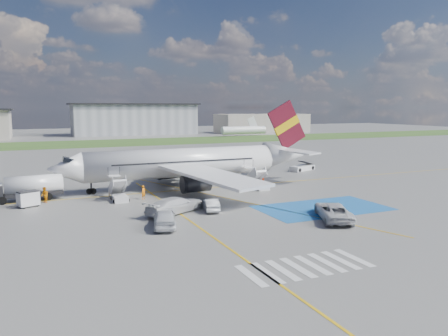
{
  "coord_description": "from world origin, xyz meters",
  "views": [
    {
      "loc": [
        -18.51,
        -42.01,
        10.81
      ],
      "look_at": [
        2.78,
        6.17,
        3.5
      ],
      "focal_mm": 35.0,
      "sensor_mm": 36.0,
      "label": 1
    }
  ],
  "objects_px": {
    "gpu_cart": "(28,200)",
    "belt_loader": "(302,168)",
    "airliner": "(192,162)",
    "van_white_a": "(333,208)",
    "car_silver_b": "(211,204)",
    "van_white_b": "(176,202)",
    "fuel_tanker": "(24,190)",
    "car_silver_a": "(165,218)"
  },
  "relations": [
    {
      "from": "fuel_tanker",
      "to": "van_white_b",
      "type": "height_order",
      "value": "fuel_tanker"
    },
    {
      "from": "airliner",
      "to": "van_white_b",
      "type": "relative_size",
      "value": 6.47
    },
    {
      "from": "fuel_tanker",
      "to": "car_silver_a",
      "type": "bearing_deg",
      "value": -61.29
    },
    {
      "from": "van_white_a",
      "to": "car_silver_b",
      "type": "bearing_deg",
      "value": -14.53
    },
    {
      "from": "belt_loader",
      "to": "car_silver_b",
      "type": "xyz_separation_m",
      "value": [
        -25.75,
        -21.2,
        0.24
      ]
    },
    {
      "from": "van_white_a",
      "to": "van_white_b",
      "type": "xyz_separation_m",
      "value": [
        -13.33,
        8.59,
        0.03
      ]
    },
    {
      "from": "airliner",
      "to": "van_white_b",
      "type": "bearing_deg",
      "value": -116.26
    },
    {
      "from": "van_white_a",
      "to": "gpu_cart",
      "type": "bearing_deg",
      "value": -7.73
    },
    {
      "from": "airliner",
      "to": "gpu_cart",
      "type": "height_order",
      "value": "airliner"
    },
    {
      "from": "fuel_tanker",
      "to": "car_silver_b",
      "type": "bearing_deg",
      "value": -41.32
    },
    {
      "from": "car_silver_b",
      "to": "airliner",
      "type": "bearing_deg",
      "value": -88.14
    },
    {
      "from": "airliner",
      "to": "car_silver_b",
      "type": "bearing_deg",
      "value": -102.13
    },
    {
      "from": "van_white_b",
      "to": "fuel_tanker",
      "type": "bearing_deg",
      "value": 18.54
    },
    {
      "from": "gpu_cart",
      "to": "car_silver_a",
      "type": "bearing_deg",
      "value": -74.99
    },
    {
      "from": "car_silver_a",
      "to": "van_white_b",
      "type": "bearing_deg",
      "value": -103.58
    },
    {
      "from": "gpu_cart",
      "to": "van_white_b",
      "type": "relative_size",
      "value": 0.43
    },
    {
      "from": "belt_loader",
      "to": "van_white_a",
      "type": "bearing_deg",
      "value": -141.05
    },
    {
      "from": "car_silver_a",
      "to": "van_white_a",
      "type": "height_order",
      "value": "van_white_a"
    },
    {
      "from": "airliner",
      "to": "van_white_b",
      "type": "height_order",
      "value": "airliner"
    },
    {
      "from": "airliner",
      "to": "gpu_cart",
      "type": "distance_m",
      "value": 21.37
    },
    {
      "from": "airliner",
      "to": "van_white_a",
      "type": "xyz_separation_m",
      "value": [
        6.58,
        -22.25,
        -2.31
      ]
    },
    {
      "from": "gpu_cart",
      "to": "van_white_a",
      "type": "xyz_separation_m",
      "value": [
        27.31,
        -17.76,
        0.29
      ]
    },
    {
      "from": "gpu_cart",
      "to": "car_silver_b",
      "type": "xyz_separation_m",
      "value": [
        17.67,
        -9.72,
        -0.13
      ]
    },
    {
      "from": "van_white_b",
      "to": "belt_loader",
      "type": "bearing_deg",
      "value": -84.86
    },
    {
      "from": "gpu_cart",
      "to": "airliner",
      "type": "bearing_deg",
      "value": -11.64
    },
    {
      "from": "car_silver_b",
      "to": "van_white_b",
      "type": "bearing_deg",
      "value": 5.5
    },
    {
      "from": "fuel_tanker",
      "to": "gpu_cart",
      "type": "relative_size",
      "value": 3.56
    },
    {
      "from": "fuel_tanker",
      "to": "van_white_a",
      "type": "height_order",
      "value": "fuel_tanker"
    },
    {
      "from": "fuel_tanker",
      "to": "gpu_cart",
      "type": "xyz_separation_m",
      "value": [
        0.42,
        -3.6,
        -0.44
      ]
    },
    {
      "from": "car_silver_a",
      "to": "car_silver_b",
      "type": "height_order",
      "value": "car_silver_a"
    },
    {
      "from": "gpu_cart",
      "to": "van_white_a",
      "type": "bearing_deg",
      "value": -56.92
    },
    {
      "from": "belt_loader",
      "to": "car_silver_a",
      "type": "bearing_deg",
      "value": -163.61
    },
    {
      "from": "fuel_tanker",
      "to": "van_white_b",
      "type": "bearing_deg",
      "value": -46.52
    },
    {
      "from": "airliner",
      "to": "gpu_cart",
      "type": "xyz_separation_m",
      "value": [
        -20.73,
        -4.5,
        -2.6
      ]
    },
    {
      "from": "airliner",
      "to": "fuel_tanker",
      "type": "xyz_separation_m",
      "value": [
        -21.14,
        -0.9,
        -2.16
      ]
    },
    {
      "from": "gpu_cart",
      "to": "car_silver_a",
      "type": "height_order",
      "value": "gpu_cart"
    },
    {
      "from": "car_silver_a",
      "to": "van_white_b",
      "type": "relative_size",
      "value": 0.88
    },
    {
      "from": "belt_loader",
      "to": "airliner",
      "type": "bearing_deg",
      "value": 174.91
    },
    {
      "from": "airliner",
      "to": "van_white_a",
      "type": "bearing_deg",
      "value": -73.52
    },
    {
      "from": "fuel_tanker",
      "to": "airliner",
      "type": "bearing_deg",
      "value": -2.53
    },
    {
      "from": "gpu_cart",
      "to": "belt_loader",
      "type": "xyz_separation_m",
      "value": [
        43.42,
        11.48,
        -0.37
      ]
    },
    {
      "from": "airliner",
      "to": "fuel_tanker",
      "type": "distance_m",
      "value": 21.27
    }
  ]
}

